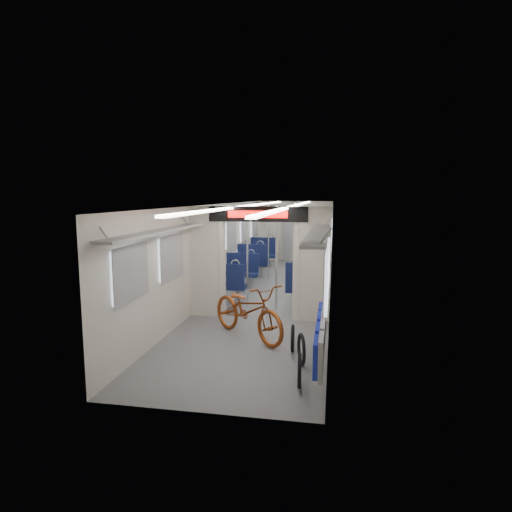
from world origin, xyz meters
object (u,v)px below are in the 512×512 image
(bike_hoop_a, at_px, (300,372))
(stanchion_near_left, at_px, (247,257))
(stanchion_far_right, at_px, (295,242))
(bike_hoop_b, at_px, (301,351))
(seat_bay_near_right, at_px, (309,275))
(seat_bay_far_left, at_px, (259,255))
(bicycle, at_px, (248,310))
(flip_bench, at_px, (321,335))
(bike_hoop_c, at_px, (293,340))
(stanchion_far_left, at_px, (269,242))
(seat_bay_near_left, at_px, (235,275))
(stanchion_near_right, at_px, (276,259))
(seat_bay_far_right, at_px, (316,255))

(bike_hoop_a, bearing_deg, stanchion_near_left, 110.76)
(stanchion_far_right, bearing_deg, bike_hoop_b, -83.86)
(seat_bay_near_right, xyz_separation_m, seat_bay_far_left, (-1.87, 3.40, -0.00))
(seat_bay_near_right, relative_size, stanchion_far_right, 0.98)
(bicycle, height_order, seat_bay_far_left, seat_bay_far_left)
(bicycle, height_order, stanchion_near_left, stanchion_near_left)
(bike_hoop_b, height_order, stanchion_near_left, stanchion_near_left)
(stanchion_near_left, bearing_deg, flip_bench, -63.27)
(bike_hoop_b, xyz_separation_m, bike_hoop_c, (-0.18, 0.52, -0.02))
(stanchion_far_left, bearing_deg, flip_bench, -75.18)
(seat_bay_near_left, bearing_deg, stanchion_far_left, 75.62)
(bicycle, height_order, seat_bay_near_right, seat_bay_near_right)
(bike_hoop_c, xyz_separation_m, stanchion_far_left, (-1.28, 5.79, 0.95))
(stanchion_near_left, xyz_separation_m, stanchion_far_right, (0.78, 3.21, 0.00))
(stanchion_near_left, relative_size, stanchion_near_right, 1.00)
(bike_hoop_c, xyz_separation_m, seat_bay_near_right, (0.05, 3.80, 0.37))
(flip_bench, relative_size, stanchion_far_left, 0.92)
(stanchion_far_left, bearing_deg, stanchion_near_left, -90.07)
(bicycle, bearing_deg, stanchion_near_left, 53.18)
(bike_hoop_b, bearing_deg, stanchion_near_right, 104.83)
(stanchion_near_left, bearing_deg, bike_hoop_b, -65.29)
(bike_hoop_b, distance_m, stanchion_far_right, 6.50)
(seat_bay_far_right, bearing_deg, seat_bay_far_left, -168.88)
(bike_hoop_b, xyz_separation_m, stanchion_near_right, (-0.77, 2.91, 0.93))
(bike_hoop_b, xyz_separation_m, stanchion_far_right, (-0.69, 6.39, 0.93))
(bike_hoop_b, distance_m, seat_bay_near_left, 4.67)
(seat_bay_near_left, distance_m, stanchion_far_left, 2.26)
(seat_bay_near_right, distance_m, stanchion_far_right, 2.22)
(bicycle, bearing_deg, flip_bench, -94.73)
(bike_hoop_c, bearing_deg, stanchion_near_right, 103.86)
(bicycle, bearing_deg, stanchion_far_left, 46.25)
(seat_bay_far_right, bearing_deg, stanchion_near_left, -105.22)
(flip_bench, xyz_separation_m, stanchion_far_left, (-1.75, 6.61, 0.57))
(bike_hoop_a, bearing_deg, stanchion_near_right, 102.33)
(bike_hoop_b, xyz_separation_m, seat_bay_near_right, (-0.13, 4.32, 0.35))
(bike_hoop_b, height_order, seat_bay_near_right, seat_bay_near_right)
(seat_bay_far_left, xyz_separation_m, stanchion_far_left, (0.54, -1.41, 0.58))
(bike_hoop_c, relative_size, seat_bay_far_right, 0.23)
(bike_hoop_a, relative_size, seat_bay_near_left, 0.24)
(stanchion_near_right, bearing_deg, seat_bay_near_left, 133.52)
(seat_bay_near_left, distance_m, seat_bay_near_right, 1.87)
(seat_bay_far_right, bearing_deg, seat_bay_near_left, -115.75)
(bike_hoop_c, relative_size, seat_bay_near_right, 0.20)
(bike_hoop_a, relative_size, stanchion_near_right, 0.21)
(stanchion_near_left, bearing_deg, seat_bay_far_left, 96.74)
(bike_hoop_b, xyz_separation_m, seat_bay_far_right, (-0.13, 8.08, 0.31))
(stanchion_near_right, height_order, stanchion_far_left, same)
(seat_bay_near_left, bearing_deg, stanchion_near_left, -62.44)
(bike_hoop_a, relative_size, stanchion_far_right, 0.21)
(bike_hoop_c, bearing_deg, stanchion_far_right, 94.93)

